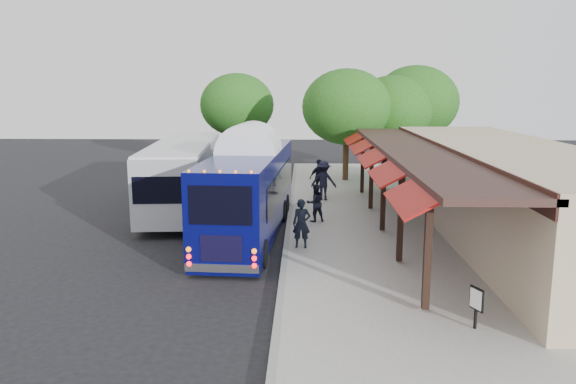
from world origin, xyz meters
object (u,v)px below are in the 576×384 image
(ped_c, at_px, (319,177))
(ped_b, at_px, (315,203))
(coach_bus, at_px, (250,187))
(ped_d, at_px, (324,181))
(ped_a, at_px, (302,224))
(sign_board, at_px, (476,301))
(city_bus, at_px, (184,172))

(ped_c, bearing_deg, ped_b, 63.13)
(coach_bus, relative_size, ped_c, 5.88)
(ped_b, xyz_separation_m, ped_d, (0.51, 4.66, 0.18))
(coach_bus, xyz_separation_m, ped_c, (2.94, 7.55, -0.80))
(ped_a, height_order, ped_d, ped_d)
(ped_a, xyz_separation_m, ped_c, (0.89, 9.89, 0.08))
(coach_bus, relative_size, ped_d, 5.65)
(ped_a, bearing_deg, ped_c, 88.28)
(coach_bus, relative_size, ped_b, 6.95)
(coach_bus, xyz_separation_m, sign_board, (6.19, -9.06, -1.05))
(coach_bus, height_order, ped_d, coach_bus)
(coach_bus, relative_size, city_bus, 0.92)
(ped_a, height_order, ped_c, ped_c)
(coach_bus, bearing_deg, sign_board, -51.98)
(ped_d, bearing_deg, coach_bus, 73.36)
(city_bus, height_order, ped_a, city_bus)
(ped_c, bearing_deg, city_bus, -1.20)
(city_bus, distance_m, ped_b, 7.08)
(ped_d, relative_size, sign_board, 1.93)
(coach_bus, distance_m, city_bus, 6.05)
(coach_bus, height_order, ped_b, coach_bus)
(coach_bus, height_order, city_bus, coach_bus)
(ped_b, distance_m, ped_c, 5.95)
(ped_b, bearing_deg, ped_c, -114.69)
(coach_bus, distance_m, ped_b, 3.21)
(coach_bus, xyz_separation_m, ped_d, (3.12, 6.27, -0.76))
(ped_b, bearing_deg, ped_d, -117.76)
(ped_b, distance_m, sign_board, 11.25)
(ped_c, bearing_deg, sign_board, 77.43)
(coach_bus, height_order, ped_a, coach_bus)
(ped_c, distance_m, sign_board, 16.93)
(coach_bus, distance_m, ped_a, 3.23)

